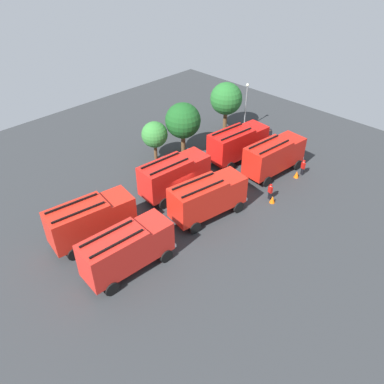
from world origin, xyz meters
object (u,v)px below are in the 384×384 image
Objects in this scene: fire_truck_5 at (238,143)px; tree_0 at (155,135)px; firefighter_3 at (198,156)px; traffic_cone_0 at (214,154)px; tree_1 at (183,121)px; traffic_cone_2 at (272,199)px; fire_truck_3 at (91,219)px; tree_2 at (226,99)px; fire_truck_1 at (208,197)px; fire_truck_4 at (174,175)px; firefighter_2 at (270,135)px; firefighter_4 at (303,167)px; lamppost at (246,103)px; firefighter_0 at (268,141)px; traffic_cone_1 at (297,174)px; firefighter_1 at (270,191)px; fire_truck_0 at (127,249)px; fire_truck_2 at (274,155)px.

fire_truck_5 is 1.68× the size of tree_0.
traffic_cone_0 is (2.25, -0.24, -0.60)m from firefighter_3.
traffic_cone_2 is at bearing -92.70° from tree_1.
tree_2 is (23.32, 5.70, 1.92)m from fire_truck_3.
fire_truck_1 is 10.52m from fire_truck_5.
fire_truck_4 is 4.16× the size of firefighter_2.
firefighter_4 is 9.82m from traffic_cone_0.
lamppost reaches higher than fire_truck_5.
lamppost is (10.13, 1.67, 2.58)m from firefighter_3.
firefighter_0 is 2.41× the size of traffic_cone_0.
firefighter_4 is at bearing 118.23° from firefighter_3.
traffic_cone_1 is at bearing -59.77° from tree_0.
firefighter_0 is at bearing -39.36° from tree_1.
fire_truck_5 is 4.18× the size of firefighter_2.
firefighter_3 is at bearing -69.15° from firefighter_2.
firefighter_3 reaches higher than firefighter_1.
fire_truck_5 is 4.69m from firefighter_0.
tree_2 is at bearing -105.53° from firefighter_1.
firefighter_1 is 12.53m from tree_1.
fire_truck_1 is 1.01× the size of fire_truck_5.
fire_truck_0 is 1.00× the size of fire_truck_4.
fire_truck_2 is at bearing -112.92° from tree_2.
traffic_cone_2 is at bearing 32.24° from firefighter_4.
fire_truck_2 is 5.34m from firefighter_0.
firefighter_2 is 0.40× the size of tree_0.
fire_truck_3 is 4.22× the size of firefighter_0.
firefighter_0 reaches higher than traffic_cone_0.
firefighter_2 is (24.40, 4.37, -1.15)m from fire_truck_0.
fire_truck_1 is at bearing 168.45° from traffic_cone_1.
traffic_cone_1 is (5.09, 0.22, -0.55)m from firefighter_1.
fire_truck_3 and fire_truck_4 have the same top height.
traffic_cone_1 is 0.12× the size of lamppost.
fire_truck_1 is 10.08× the size of traffic_cone_2.
fire_truck_1 is 17.81m from tree_2.
fire_truck_4 is at bearing -115.70° from tree_0.
fire_truck_0 reaches higher than firefighter_2.
fire_truck_5 is 5.98m from firefighter_2.
traffic_cone_2 is (-0.60, -12.67, -3.68)m from tree_1.
firefighter_2 is 7.41m from firefighter_4.
fire_truck_1 is 1.25× the size of tree_1.
fire_truck_3 is 24.08m from tree_2.
fire_truck_4 is 1.22× the size of tree_1.
fire_truck_4 is at bearing 31.08° from fire_truck_0.
tree_1 reaches higher than firefighter_4.
fire_truck_2 is at bearing 35.68° from traffic_cone_2.
fire_truck_1 is at bearing -89.91° from fire_truck_4.
fire_truck_5 is 7.88m from tree_2.
traffic_cone_1 is at bearing -68.17° from tree_1.
fire_truck_3 is 10.06× the size of traffic_cone_1.
fire_truck_2 is at bearing 116.37° from traffic_cone_1.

